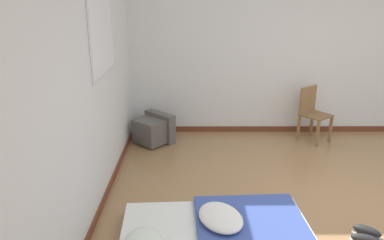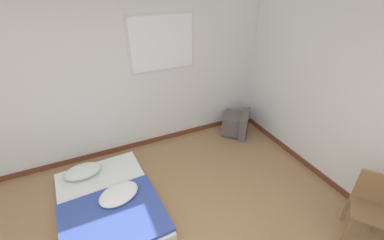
# 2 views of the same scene
# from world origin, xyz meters

# --- Properties ---
(wall_back) EXTENTS (7.80, 0.08, 2.60)m
(wall_back) POSITION_xyz_m (0.01, 2.68, 1.29)
(wall_back) COLOR silver
(wall_back) RESTS_ON ground_plane
(mattress_bed) EXTENTS (1.29, 1.82, 0.29)m
(mattress_bed) POSITION_xyz_m (-0.37, 1.42, 0.10)
(mattress_bed) COLOR silver
(mattress_bed) RESTS_ON ground_plane
(crt_tv) EXTENTS (0.68, 0.68, 0.45)m
(crt_tv) POSITION_xyz_m (2.20, 2.25, 0.22)
(crt_tv) COLOR #56514C
(crt_tv) RESTS_ON ground_plane
(wooden_chair) EXTENTS (0.55, 0.55, 0.85)m
(wooden_chair) POSITION_xyz_m (2.34, -0.21, 0.49)
(wooden_chair) COLOR olive
(wooden_chair) RESTS_ON ground_plane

